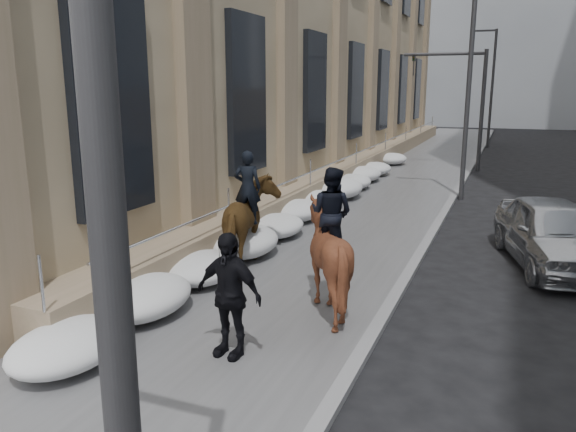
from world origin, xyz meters
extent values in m
plane|color=black|center=(0.00, 0.00, 0.00)|extent=(140.00, 140.00, 0.00)
cube|color=#4C4C4E|center=(0.00, 10.00, 0.06)|extent=(5.00, 80.00, 0.12)
cube|color=slate|center=(2.62, 10.00, 0.06)|extent=(0.24, 80.00, 0.12)
cube|color=#7C6C50|center=(-2.25, 20.00, 0.45)|extent=(1.10, 44.00, 0.90)
cylinder|color=silver|center=(-1.80, 20.00, 1.35)|extent=(0.06, 42.00, 0.06)
cube|color=black|center=(-2.70, 13.00, 4.00)|extent=(0.20, 2.20, 4.50)
cube|color=gray|center=(-6.00, 72.00, 10.00)|extent=(24.00, 12.00, 20.00)
cylinder|color=#2D2D30|center=(2.90, -6.00, 4.00)|extent=(0.18, 0.18, 8.00)
cylinder|color=#2D2D30|center=(2.90, 14.00, 4.00)|extent=(0.18, 0.18, 8.00)
cylinder|color=#2D2D30|center=(2.90, 34.00, 4.00)|extent=(0.18, 0.18, 8.00)
cube|color=#2D2D30|center=(2.10, 34.00, 7.90)|extent=(1.60, 0.15, 0.12)
cylinder|color=#2D2D30|center=(1.40, 34.00, 7.75)|extent=(0.24, 0.24, 0.30)
cylinder|color=#2D2D30|center=(3.00, 22.00, 3.00)|extent=(0.20, 0.20, 6.00)
cylinder|color=#2D2D30|center=(1.00, 22.00, 5.80)|extent=(4.00, 0.16, 0.16)
imported|color=black|center=(-0.50, 22.00, 5.30)|extent=(0.18, 0.22, 1.10)
ellipsoid|color=silver|center=(-1.45, 0.00, 0.46)|extent=(1.50, 2.10, 0.68)
ellipsoid|color=silver|center=(-1.40, 4.00, 0.48)|extent=(1.60, 2.20, 0.72)
ellipsoid|color=silver|center=(-1.50, 8.00, 0.44)|extent=(1.40, 2.00, 0.64)
ellipsoid|color=silver|center=(-1.35, 12.00, 0.50)|extent=(1.70, 2.30, 0.76)
ellipsoid|color=silver|center=(-1.45, 16.00, 0.45)|extent=(1.50, 2.10, 0.66)
imported|color=#493115|center=(-0.91, 3.39, 1.14)|extent=(1.64, 2.60, 2.04)
imported|color=black|center=(-0.91, 3.54, 1.94)|extent=(0.71, 0.55, 1.72)
imported|color=#462214|center=(1.56, 1.50, 1.15)|extent=(1.96, 2.13, 2.06)
imported|color=black|center=(1.56, 1.65, 1.95)|extent=(0.94, 0.79, 1.72)
imported|color=black|center=(0.72, -0.81, 1.11)|extent=(1.22, 0.64, 1.99)
imported|color=#9EA1A5|center=(5.66, 6.35, 0.83)|extent=(3.10, 5.18, 1.65)
camera|label=1|loc=(4.60, -8.01, 4.24)|focal=35.00mm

